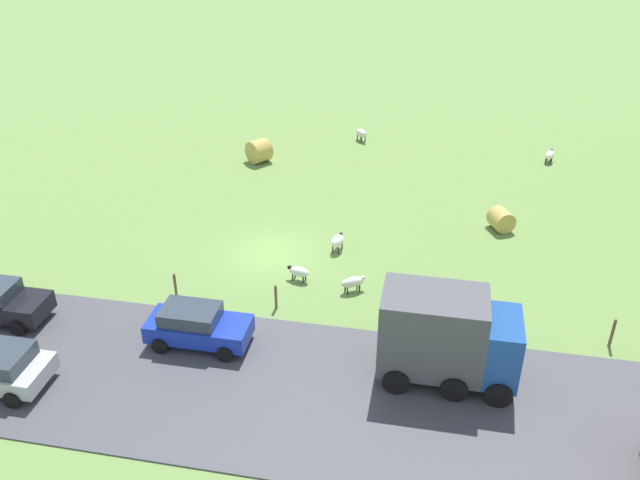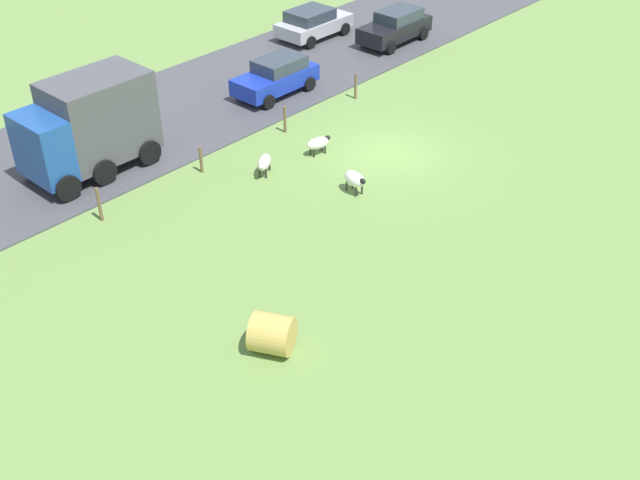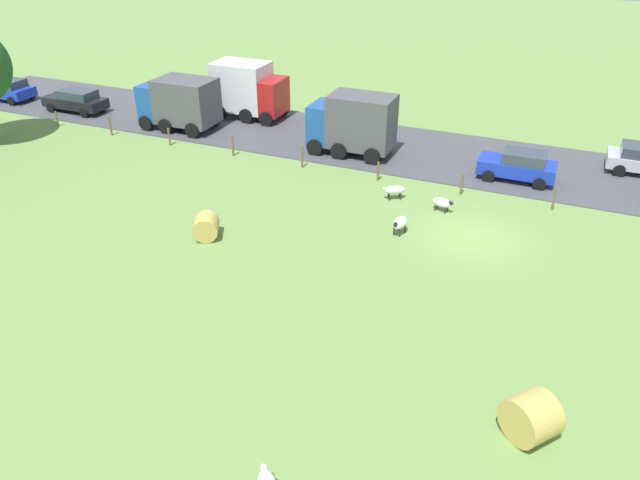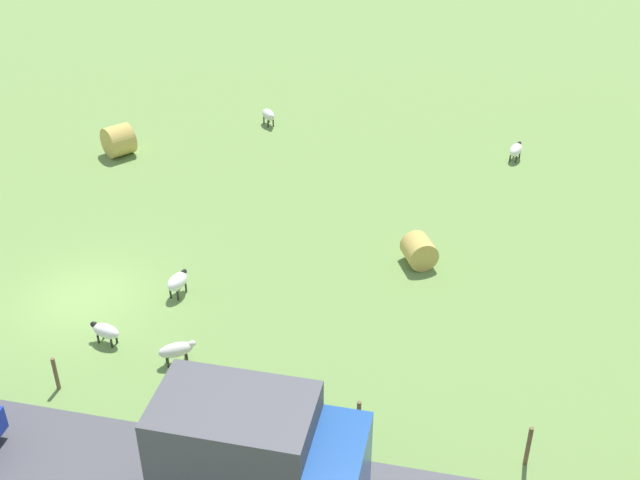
% 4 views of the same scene
% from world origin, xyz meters
% --- Properties ---
extents(ground_plane, '(160.00, 160.00, 0.00)m').
position_xyz_m(ground_plane, '(0.00, 0.00, 0.00)').
color(ground_plane, '#6B8E47').
extents(road_strip, '(8.00, 80.00, 0.06)m').
position_xyz_m(road_strip, '(9.19, 0.00, 0.03)').
color(road_strip, '#47474C').
rests_on(road_strip, ground_plane).
extents(sheep_0, '(0.95, 1.15, 0.72)m').
position_xyz_m(sheep_0, '(2.48, 4.39, 0.49)').
color(sheep_0, silver).
rests_on(sheep_0, ground_plane).
extents(sheep_1, '(1.10, 0.69, 0.82)m').
position_xyz_m(sheep_1, '(-0.87, 3.14, 0.55)').
color(sheep_1, white).
rests_on(sheep_1, ground_plane).
extents(sheep_2, '(0.66, 1.11, 0.70)m').
position_xyz_m(sheep_2, '(2.06, 1.85, 0.47)').
color(sheep_2, white).
rests_on(sheep_2, ground_plane).
extents(hay_bale_0, '(1.79, 1.83, 1.42)m').
position_xyz_m(hay_bale_0, '(-10.73, -3.51, 0.71)').
color(hay_bale_0, tan).
rests_on(hay_bale_0, ground_plane).
extents(hay_bale_1, '(1.49, 1.49, 1.11)m').
position_xyz_m(hay_bale_1, '(-4.58, 10.99, 0.55)').
color(hay_bale_1, tan).
rests_on(hay_bale_1, ground_plane).
extents(fence_post_0, '(0.12, 0.12, 1.17)m').
position_xyz_m(fence_post_0, '(4.34, -3.10, 0.59)').
color(fence_post_0, brown).
rests_on(fence_post_0, ground_plane).
extents(fence_post_1, '(0.12, 0.12, 1.14)m').
position_xyz_m(fence_post_1, '(4.34, 1.38, 0.57)').
color(fence_post_1, brown).
rests_on(fence_post_1, ground_plane).
extents(fence_post_2, '(0.12, 0.12, 1.05)m').
position_xyz_m(fence_post_2, '(4.34, 5.86, 0.53)').
color(fence_post_2, brown).
rests_on(fence_post_2, ground_plane).
extents(fence_post_3, '(0.12, 0.12, 1.28)m').
position_xyz_m(fence_post_3, '(4.34, 10.34, 0.64)').
color(fence_post_3, brown).
rests_on(fence_post_3, ground_plane).
extents(fence_post_4, '(0.12, 0.12, 1.29)m').
position_xyz_m(fence_post_4, '(4.34, 14.82, 0.65)').
color(fence_post_4, brown).
rests_on(fence_post_4, ground_plane).
extents(fence_post_5, '(0.12, 0.12, 1.08)m').
position_xyz_m(fence_post_5, '(4.34, 19.30, 0.54)').
color(fence_post_5, brown).
rests_on(fence_post_5, ground_plane).
extents(fence_post_6, '(0.12, 0.12, 1.24)m').
position_xyz_m(fence_post_6, '(4.34, 23.78, 0.62)').
color(fence_post_6, brown).
rests_on(fence_post_6, ground_plane).
extents(fence_post_7, '(0.12, 0.12, 1.02)m').
position_xyz_m(fence_post_7, '(4.34, 28.26, 0.51)').
color(fence_post_7, brown).
rests_on(fence_post_7, ground_plane).
extents(truck_0, '(2.63, 4.89, 3.52)m').
position_xyz_m(truck_0, '(7.39, 8.43, 1.92)').
color(truck_0, '#1E4C99').
rests_on(truck_0, road_strip).
extents(truck_1, '(2.85, 4.91, 3.26)m').
position_xyz_m(truck_1, '(7.14, 20.27, 1.82)').
color(truck_1, '#1E4C99').
rests_on(truck_1, road_strip).
extents(truck_2, '(2.79, 4.85, 3.66)m').
position_xyz_m(truck_2, '(10.92, 17.33, 1.98)').
color(truck_2, '#B21919').
rests_on(truck_2, road_strip).
extents(car_1, '(1.98, 4.59, 1.55)m').
position_xyz_m(car_1, '(7.18, 29.16, 0.87)').
color(car_1, black).
rests_on(car_1, road_strip).
extents(car_2, '(1.94, 4.00, 1.60)m').
position_xyz_m(car_2, '(7.22, -1.04, 0.89)').
color(car_2, '#1933B2').
rests_on(car_2, road_strip).
extents(car_3, '(2.09, 3.88, 1.56)m').
position_xyz_m(car_3, '(7.34, 35.77, 0.87)').
color(car_3, '#1933B2').
rests_on(car_3, road_strip).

